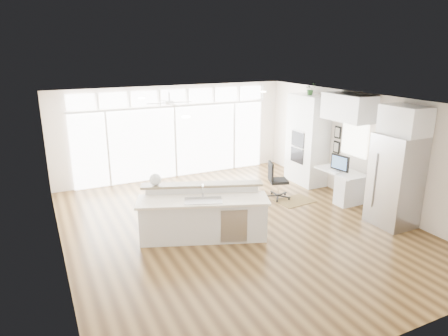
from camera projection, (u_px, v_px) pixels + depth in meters
name	position (u px, v px, depth m)	size (l,w,h in m)	color
floor	(237.00, 227.00, 8.67)	(7.00, 8.00, 0.02)	#432C14
ceiling	(238.00, 102.00, 7.89)	(7.00, 8.00, 0.02)	white
wall_back	(174.00, 132.00, 11.72)	(7.00, 0.04, 2.70)	silver
wall_front	(391.00, 252.00, 4.83)	(7.00, 0.04, 2.70)	silver
wall_left	(56.00, 193.00, 6.81)	(0.04, 8.00, 2.70)	silver
wall_right	(364.00, 149.00, 9.74)	(0.04, 8.00, 2.70)	silver
glass_wall	(175.00, 142.00, 11.76)	(5.80, 0.06, 2.08)	white
transom_row	(173.00, 97.00, 11.37)	(5.90, 0.06, 0.40)	white
desk_window	(355.00, 139.00, 9.93)	(0.04, 0.85, 0.85)	white
ceiling_fan	(169.00, 99.00, 10.15)	(1.16, 1.16, 0.32)	silver
recessed_lights	(233.00, 102.00, 8.07)	(3.40, 3.00, 0.02)	white
oven_cabinet	(307.00, 140.00, 11.18)	(0.64, 1.20, 2.50)	white
desk_nook	(340.00, 185.00, 10.13)	(0.72, 1.30, 0.76)	white
upper_cabinets	(349.00, 107.00, 9.57)	(0.64, 1.30, 0.64)	white
refrigerator	(395.00, 181.00, 8.52)	(0.76, 0.90, 2.00)	#A3A3A7
fridge_cabinet	(405.00, 120.00, 8.17)	(0.64, 0.90, 0.60)	white
framed_photos	(337.00, 140.00, 10.50)	(0.06, 0.22, 0.80)	black
kitchen_island	(203.00, 215.00, 7.99)	(2.60, 0.98, 1.03)	white
rug	(295.00, 201.00, 10.09)	(0.91, 0.65, 0.01)	#3C2A13
office_chair	(279.00, 181.00, 10.16)	(0.50, 0.46, 0.96)	black
fishbowl	(155.00, 179.00, 8.11)	(0.25, 0.25, 0.25)	white
monitor	(340.00, 163.00, 9.92)	(0.09, 0.53, 0.45)	black
keyboard	(334.00, 172.00, 9.91)	(0.13, 0.35, 0.02)	white
potted_plant	(310.00, 90.00, 10.79)	(0.29, 0.32, 0.25)	#2A5725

